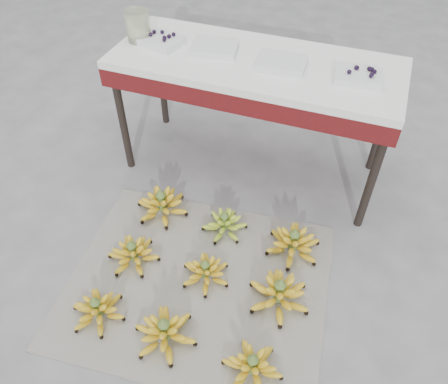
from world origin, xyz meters
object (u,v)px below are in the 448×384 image
(bunch_front_center, at_px, (165,332))
(bunch_mid_center, at_px, (206,272))
(tray_far_right, at_px, (359,76))
(glass_jar, at_px, (138,26))
(bunch_front_left, at_px, (98,310))
(vendor_table, at_px, (255,74))
(newspaper_mat, at_px, (198,283))
(tray_left, at_px, (214,48))
(bunch_mid_right, at_px, (279,294))
(tray_right, at_px, (282,64))
(bunch_back_center, at_px, (225,224))
(bunch_front_right, at_px, (252,366))
(bunch_back_right, at_px, (293,243))
(bunch_mid_left, at_px, (133,254))
(bunch_back_left, at_px, (162,204))
(tray_far_left, at_px, (160,41))

(bunch_front_center, xyz_separation_m, bunch_mid_center, (0.04, 0.36, -0.01))
(tray_far_right, height_order, glass_jar, glass_jar)
(bunch_front_left, relative_size, vendor_table, 0.20)
(newspaper_mat, distance_m, tray_left, 1.22)
(bunch_mid_right, height_order, tray_right, tray_right)
(newspaper_mat, bearing_deg, bunch_front_center, -93.39)
(bunch_back_center, height_order, tray_right, tray_right)
(bunch_mid_center, distance_m, glass_jar, 1.37)
(bunch_back_center, bearing_deg, bunch_front_right, -72.05)
(newspaper_mat, distance_m, bunch_front_right, 0.51)
(bunch_mid_center, xyz_separation_m, bunch_back_right, (0.36, 0.31, 0.01))
(bunch_front_center, height_order, bunch_mid_right, bunch_mid_right)
(bunch_mid_left, height_order, bunch_mid_right, bunch_mid_right)
(bunch_mid_left, xyz_separation_m, bunch_back_center, (0.36, 0.35, -0.00))
(bunch_mid_center, relative_size, bunch_mid_right, 0.87)
(bunch_mid_left, xyz_separation_m, glass_jar, (-0.34, 0.90, 0.76))
(bunch_mid_left, bearing_deg, glass_jar, 107.73)
(bunch_back_center, bearing_deg, bunch_front_left, -128.37)
(bunch_back_center, height_order, vendor_table, vendor_table)
(bunch_front_center, bearing_deg, bunch_back_left, 135.21)
(bunch_front_right, distance_m, bunch_back_left, 1.03)
(bunch_mid_center, relative_size, bunch_back_left, 1.05)
(bunch_back_left, xyz_separation_m, vendor_table, (0.34, 0.56, 0.58))
(bunch_front_right, distance_m, bunch_mid_center, 0.51)
(tray_far_right, bearing_deg, tray_far_left, 179.78)
(tray_left, height_order, tray_right, same)
(bunch_front_left, height_order, bunch_mid_left, bunch_mid_left)
(tray_far_right, bearing_deg, bunch_front_right, -95.21)
(bunch_mid_left, distance_m, bunch_mid_center, 0.39)
(tray_right, bearing_deg, tray_far_right, 1.64)
(newspaper_mat, distance_m, bunch_back_left, 0.53)
(bunch_back_right, xyz_separation_m, glass_jar, (-1.09, 0.56, 0.75))
(bunch_front_left, height_order, tray_far_left, tray_far_left)
(bunch_back_right, relative_size, tray_far_right, 1.50)
(bunch_mid_left, bearing_deg, bunch_front_left, -92.60)
(bunch_front_center, height_order, bunch_back_right, bunch_back_right)
(bunch_front_left, bearing_deg, bunch_front_center, 17.08)
(bunch_front_center, height_order, bunch_back_left, bunch_back_left)
(bunch_front_center, xyz_separation_m, glass_jar, (-0.68, 1.23, 0.75))
(bunch_mid_center, xyz_separation_m, bunch_back_left, (-0.40, 0.33, 0.01))
(tray_left, bearing_deg, bunch_back_left, -100.92)
(bunch_front_left, xyz_separation_m, tray_far_left, (-0.21, 1.23, 0.70))
(bunch_back_right, xyz_separation_m, tray_right, (-0.27, 0.54, 0.69))
(bunch_front_right, height_order, bunch_back_right, bunch_back_right)
(bunch_back_center, xyz_separation_m, bunch_back_right, (0.38, -0.01, 0.01))
(bunch_front_right, xyz_separation_m, bunch_mid_right, (0.01, 0.37, 0.01))
(tray_far_left, bearing_deg, glass_jar, 177.92)
(tray_right, xyz_separation_m, tray_far_right, (0.38, 0.01, 0.00))
(bunch_back_center, bearing_deg, bunch_mid_right, -50.50)
(bunch_front_center, relative_size, vendor_table, 0.23)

